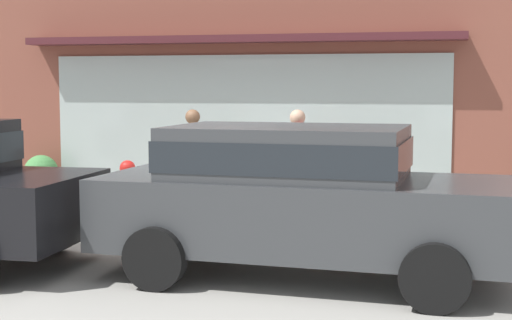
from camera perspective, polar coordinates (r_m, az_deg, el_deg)
The scene contains 9 objects.
ground_plane at distance 10.22m, azimuth -5.63°, elevation -5.93°, with size 60.00×60.00×0.00m, color #9E9B93.
curb_strip at distance 10.02m, azimuth -6.01°, elevation -5.82°, with size 14.00×0.24×0.12m, color #B2B2AD.
storefront at distance 13.07m, azimuth -1.11°, elevation 7.63°, with size 14.00×0.81×5.12m.
fire_hydrant at distance 11.55m, azimuth -9.54°, elevation -2.36°, with size 0.40×0.37×0.93m.
pedestrian_with_handbag at distance 11.64m, azimuth -4.61°, elevation 0.30°, with size 0.58×0.37×1.67m.
pedestrian_passerby at distance 11.07m, azimuth 3.10°, elevation 0.21°, with size 0.39×0.38×1.69m.
parked_car_dark_gray at distance 8.04m, azimuth 3.33°, elevation -2.45°, with size 4.47×2.09×1.61m.
potted_plant_doorstep at distance 13.94m, azimuth -15.72°, elevation -1.21°, with size 0.60×0.60×0.82m.
potted_plant_window_right at distance 12.46m, azimuth -2.79°, elevation -1.38°, with size 0.26×0.26×1.10m.
Camera 1 is at (3.30, -9.45, 2.05)m, focal length 53.64 mm.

